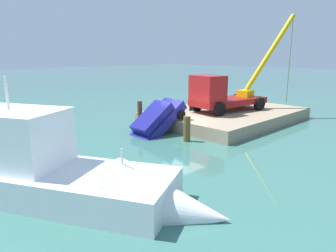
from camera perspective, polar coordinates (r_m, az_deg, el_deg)
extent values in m
plane|color=#386B60|center=(21.21, 2.37, -0.99)|extent=(200.00, 200.00, 0.00)
cube|color=gray|center=(25.01, 10.43, 1.93)|extent=(11.42, 8.38, 0.84)
cube|color=maroon|center=(24.56, 10.91, 4.42)|extent=(6.36, 3.41, 0.45)
cube|color=#AF1919|center=(22.93, 7.19, 6.81)|extent=(2.06, 2.57, 1.81)
cylinder|color=black|center=(22.28, 9.27, 3.04)|extent=(1.04, 0.47, 1.00)
cylinder|color=black|center=(24.05, 5.29, 3.88)|extent=(1.04, 0.47, 1.00)
cylinder|color=black|center=(25.36, 16.20, 3.89)|extent=(1.04, 0.47, 1.00)
cylinder|color=black|center=(26.93, 12.23, 4.61)|extent=(1.04, 0.47, 1.00)
cylinder|color=#E5B20C|center=(26.68, 17.86, 12.38)|extent=(3.88, 2.27, 6.07)
cube|color=#E5B20C|center=(25.81, 13.80, 5.75)|extent=(1.00, 1.00, 0.50)
cylinder|color=#4C4C19|center=(27.82, 21.16, 11.10)|extent=(0.04, 0.04, 6.88)
cylinder|color=black|center=(24.28, 4.16, 3.69)|extent=(0.28, 0.28, 0.75)
cylinder|color=yellow|center=(24.17, 4.19, 5.44)|extent=(0.34, 0.34, 0.75)
sphere|color=tan|center=(24.11, 4.21, 6.57)|extent=(0.22, 0.22, 0.22)
cube|color=navy|center=(20.40, -2.59, -0.05)|extent=(4.32, 2.06, 3.23)
cube|color=navy|center=(20.18, -2.91, 1.57)|extent=(2.53, 1.75, 1.94)
cylinder|color=black|center=(19.30, -3.51, -4.53)|extent=(0.90, 0.26, 0.89)
cylinder|color=black|center=(20.74, -6.71, -3.36)|extent=(0.90, 0.26, 0.89)
cylinder|color=black|center=(20.57, 2.35, 2.02)|extent=(0.90, 0.26, 0.89)
cylinder|color=black|center=(21.92, -1.04, 2.71)|extent=(0.90, 0.26, 0.89)
cube|color=white|center=(13.20, -23.76, -10.39)|extent=(7.94, 11.27, 1.92)
cone|color=white|center=(10.61, 0.41, -15.06)|extent=(4.55, 4.89, 3.09)
cube|color=white|center=(12.96, -26.41, -1.80)|extent=(3.98, 4.55, 2.05)
cylinder|color=white|center=(12.68, -27.14, 5.33)|extent=(0.10, 0.10, 1.20)
cylinder|color=silver|center=(10.59, -8.30, -6.63)|extent=(0.06, 0.06, 1.00)
cylinder|color=brown|center=(21.71, -5.11, 1.95)|extent=(0.34, 0.34, 1.97)
cylinder|color=brown|center=(18.72, 3.44, -0.51)|extent=(0.41, 0.41, 1.51)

